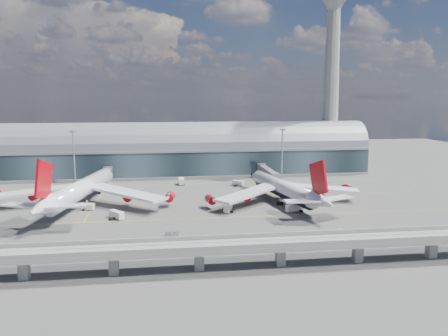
{
  "coord_description": "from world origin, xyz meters",
  "views": [
    {
      "loc": [
        -7.39,
        -154.49,
        41.03
      ],
      "look_at": [
        14.75,
        10.0,
        14.0
      ],
      "focal_mm": 35.0,
      "sensor_mm": 36.0,
      "label": 1
    }
  ],
  "objects": [
    {
      "name": "ground",
      "position": [
        0.0,
        0.0,
        0.0
      ],
      "size": [
        500.0,
        500.0,
        0.0
      ],
      "primitive_type": "plane",
      "color": "#474744",
      "rests_on": "ground"
    },
    {
      "name": "taxi_lines",
      "position": [
        0.0,
        22.11,
        0.01
      ],
      "size": [
        200.0,
        80.12,
        0.01
      ],
      "color": "gold",
      "rests_on": "ground"
    },
    {
      "name": "terminal",
      "position": [
        0.0,
        77.99,
        11.34
      ],
      "size": [
        200.0,
        30.0,
        28.0
      ],
      "color": "#1C282F",
      "rests_on": "ground"
    },
    {
      "name": "control_tower",
      "position": [
        85.0,
        83.0,
        51.64
      ],
      "size": [
        19.0,
        19.0,
        103.0
      ],
      "color": "gray",
      "rests_on": "ground"
    },
    {
      "name": "guideway",
      "position": [
        -0.0,
        -55.0,
        5.29
      ],
      "size": [
        220.0,
        8.5,
        7.2
      ],
      "color": "gray",
      "rests_on": "ground"
    },
    {
      "name": "floodlight_mast_left",
      "position": [
        -50.0,
        55.0,
        13.63
      ],
      "size": [
        3.0,
        0.7,
        25.7
      ],
      "color": "gray",
      "rests_on": "ground"
    },
    {
      "name": "floodlight_mast_right",
      "position": [
        50.0,
        55.0,
        13.63
      ],
      "size": [
        3.0,
        0.7,
        25.7
      ],
      "color": "gray",
      "rests_on": "ground"
    },
    {
      "name": "airliner_left",
      "position": [
        -39.93,
        11.5,
        6.52
      ],
      "size": [
        70.87,
        74.61,
        22.83
      ],
      "rotation": [
        0.0,
        0.0,
        -0.19
      ],
      "color": "white",
      "rests_on": "ground"
    },
    {
      "name": "airliner_right",
      "position": [
        38.41,
        7.49,
        5.43
      ],
      "size": [
        62.74,
        65.66,
        20.95
      ],
      "rotation": [
        0.0,
        0.0,
        0.2
      ],
      "color": "white",
      "rests_on": "ground"
    },
    {
      "name": "jet_bridge_left",
      "position": [
        -35.98,
        53.12,
        5.18
      ],
      "size": [
        4.4,
        28.0,
        7.25
      ],
      "color": "gray",
      "rests_on": "ground"
    },
    {
      "name": "jet_bridge_right",
      "position": [
        41.56,
        51.18,
        5.18
      ],
      "size": [
        4.4,
        32.0,
        7.25
      ],
      "color": "gray",
      "rests_on": "ground"
    },
    {
      "name": "service_truck_0",
      "position": [
        -24.49,
        -6.78,
        1.38
      ],
      "size": [
        5.67,
        6.39,
        2.68
      ],
      "rotation": [
        0.0,
        0.0,
        0.67
      ],
      "color": "silver",
      "rests_on": "ground"
    },
    {
      "name": "service_truck_1",
      "position": [
        -36.19,
        6.53,
        1.25
      ],
      "size": [
        4.65,
        3.04,
        2.48
      ],
      "rotation": [
        0.0,
        0.0,
        1.3
      ],
      "color": "silver",
      "rests_on": "ground"
    },
    {
      "name": "service_truck_2",
      "position": [
        38.54,
        -5.65,
        1.31
      ],
      "size": [
        7.2,
        3.98,
        2.51
      ],
      "rotation": [
        0.0,
        0.0,
        1.88
      ],
      "color": "silver",
      "rests_on": "ground"
    },
    {
      "name": "service_truck_3",
      "position": [
        14.45,
        -2.58,
        1.3
      ],
      "size": [
        3.93,
        5.63,
        2.54
      ],
      "rotation": [
        0.0,
        0.0,
        -0.41
      ],
      "color": "silver",
      "rests_on": "ground"
    },
    {
      "name": "service_truck_4",
      "position": [
        -0.33,
        49.16,
        1.56
      ],
      "size": [
        2.84,
        5.44,
        3.1
      ],
      "rotation": [
        0.0,
        0.0,
        -0.04
      ],
      "color": "silver",
      "rests_on": "ground"
    },
    {
      "name": "service_truck_5",
      "position": [
        25.8,
        42.61,
        1.31
      ],
      "size": [
        5.39,
        4.96,
        2.57
      ],
      "rotation": [
        0.0,
        0.0,
        0.88
      ],
      "color": "silver",
      "rests_on": "ground"
    },
    {
      "name": "cargo_train_0",
      "position": [
        -5.93,
        -28.93,
        0.8
      ],
      "size": [
        4.68,
        2.24,
        1.53
      ],
      "rotation": [
        0.0,
        0.0,
        1.38
      ],
      "color": "gray",
      "rests_on": "ground"
    },
    {
      "name": "cargo_train_1",
      "position": [
        46.47,
        -35.57,
        0.93
      ],
      "size": [
        7.99,
        4.73,
        1.79
      ],
      "rotation": [
        0.0,
        0.0,
        1.98
      ],
      "color": "gray",
      "rests_on": "ground"
    }
  ]
}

